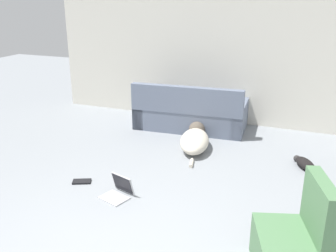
% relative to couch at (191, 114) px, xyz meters
% --- Properties ---
extents(wall_back, '(7.10, 0.06, 2.80)m').
position_rel_couch_xyz_m(wall_back, '(0.58, 0.61, 1.14)').
color(wall_back, beige).
rests_on(wall_back, ground_plane).
extents(couch, '(2.01, 1.06, 0.85)m').
position_rel_couch_xyz_m(couch, '(0.00, 0.00, 0.00)').
color(couch, slate).
rests_on(couch, ground_plane).
extents(dog, '(0.65, 1.36, 0.28)m').
position_rel_couch_xyz_m(dog, '(0.36, -0.86, -0.12)').
color(dog, beige).
rests_on(dog, ground_plane).
extents(cat, '(0.38, 0.55, 0.14)m').
position_rel_couch_xyz_m(cat, '(2.03, -1.00, -0.19)').
color(cat, black).
rests_on(cat, ground_plane).
extents(laptop_open, '(0.40, 0.40, 0.26)m').
position_rel_couch_xyz_m(laptop_open, '(-0.03, -2.65, -0.18)').
color(laptop_open, '#B7B7BC').
rests_on(laptop_open, ground_plane).
extents(book_black, '(0.27, 0.21, 0.02)m').
position_rel_couch_xyz_m(book_black, '(-0.65, -2.53, -0.25)').
color(book_black, black).
rests_on(book_black, ground_plane).
extents(side_chair, '(0.71, 0.74, 0.90)m').
position_rel_couch_xyz_m(side_chair, '(2.01, -3.28, 0.04)').
color(side_chair, '#4C754C').
rests_on(side_chair, ground_plane).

